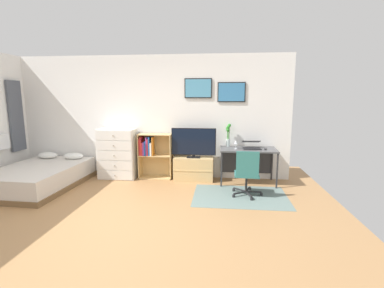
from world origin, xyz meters
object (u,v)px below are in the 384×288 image
object	(u,v)px
tv_stand	(194,169)
laptop	(251,145)
dresser	(118,154)
bookshelf	(152,152)
bed	(40,176)
computer_mouse	(265,149)
desk	(248,154)
office_chair	(247,172)
wine_glass	(236,143)
bamboo_vase	(228,135)
television	(194,143)

from	to	relation	value
tv_stand	laptop	size ratio (longest dim) A/B	2.03
dresser	bookshelf	bearing A→B (deg)	5.17
bed	computer_mouse	bearing A→B (deg)	9.55
desk	office_chair	xyz separation A→B (m)	(-0.09, -0.90, -0.15)
bed	wine_glass	size ratio (longest dim) A/B	11.43
bookshelf	laptop	bearing A→B (deg)	-3.18
tv_stand	wine_glass	size ratio (longest dim) A/B	4.71
bed	bamboo_vase	bearing A→B (deg)	15.63
bed	dresser	distance (m)	1.59
television	wine_glass	size ratio (longest dim) A/B	5.29
laptop	computer_mouse	bearing A→B (deg)	-29.34
bookshelf	wine_glass	xyz separation A→B (m)	(1.82, -0.24, 0.29)
television	desk	world-z (taller)	television
television	office_chair	distance (m)	1.44
bed	computer_mouse	size ratio (longest dim) A/B	19.79
wine_glass	tv_stand	bearing A→B (deg)	168.29
bed	bamboo_vase	xyz separation A→B (m)	(3.77, 0.92, 0.78)
laptop	wine_glass	bearing A→B (deg)	-163.09
office_chair	tv_stand	bearing A→B (deg)	140.95
bookshelf	television	world-z (taller)	television
bed	bamboo_vase	size ratio (longest dim) A/B	4.19
bed	dresser	bearing A→B (deg)	32.37
dresser	bookshelf	xyz separation A→B (m)	(0.77, 0.07, 0.03)
office_chair	bookshelf	bearing A→B (deg)	156.01
bed	dresser	world-z (taller)	dresser
bed	laptop	size ratio (longest dim) A/B	4.94
dresser	television	size ratio (longest dim) A/B	1.16
tv_stand	television	world-z (taller)	television
television	desk	xyz separation A→B (m)	(1.15, -0.02, -0.22)
dresser	desk	xyz separation A→B (m)	(2.85, -0.02, 0.06)
dresser	bamboo_vase	world-z (taller)	bamboo_vase
bed	desk	xyz separation A→B (m)	(4.19, 0.77, 0.39)
office_chair	bamboo_vase	world-z (taller)	bamboo_vase
television	bamboo_vase	world-z (taller)	bamboo_vase
television	laptop	xyz separation A→B (m)	(1.22, -0.04, -0.02)
bookshelf	television	xyz separation A→B (m)	(0.93, -0.08, 0.25)
tv_stand	bamboo_vase	xyz separation A→B (m)	(0.73, 0.12, 0.74)
bookshelf	computer_mouse	xyz separation A→B (m)	(2.41, -0.25, 0.18)
computer_mouse	wine_glass	size ratio (longest dim) A/B	0.58
office_chair	computer_mouse	bearing A→B (deg)	62.59
computer_mouse	bamboo_vase	size ratio (longest dim) A/B	0.21
computer_mouse	wine_glass	xyz separation A→B (m)	(-0.60, 0.01, 0.12)
computer_mouse	tv_stand	bearing A→B (deg)	172.46
computer_mouse	wine_glass	distance (m)	0.61
bookshelf	office_chair	distance (m)	2.22
bookshelf	dresser	bearing A→B (deg)	-174.83
bamboo_vase	wine_glass	size ratio (longest dim) A/B	2.73
laptop	wine_glass	world-z (taller)	wine_glass
desk	computer_mouse	bearing A→B (deg)	-25.37
tv_stand	television	bearing A→B (deg)	-90.00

